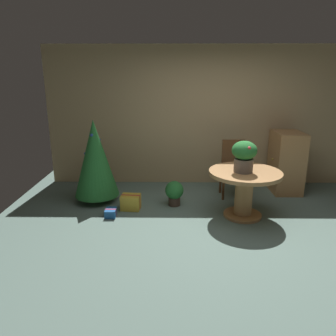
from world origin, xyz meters
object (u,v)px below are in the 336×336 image
at_px(holiday_tree, 95,158).
at_px(gift_box_gold, 131,202).
at_px(wooden_cabinet, 286,162).
at_px(flower_vase, 244,155).
at_px(potted_plant, 174,192).
at_px(wooden_chair_far, 233,165).
at_px(gift_box_blue, 111,213).
at_px(round_dining_table, 244,186).

bearing_deg(holiday_tree, gift_box_gold, -29.98).
relative_size(gift_box_gold, wooden_cabinet, 0.29).
xyz_separation_m(flower_vase, holiday_tree, (-2.30, 0.63, -0.23)).
bearing_deg(flower_vase, potted_plant, 155.66).
bearing_deg(flower_vase, wooden_chair_far, 87.34).
height_order(gift_box_blue, wooden_cabinet, wooden_cabinet).
bearing_deg(round_dining_table, wooden_chair_far, 90.00).
height_order(round_dining_table, flower_vase, flower_vase).
bearing_deg(wooden_chair_far, wooden_cabinet, 11.53).
relative_size(round_dining_table, flower_vase, 2.33).
relative_size(flower_vase, potted_plant, 1.11).
relative_size(flower_vase, holiday_tree, 0.33).
height_order(flower_vase, wooden_chair_far, flower_vase).
distance_m(round_dining_table, gift_box_blue, 2.05).
xyz_separation_m(gift_box_gold, gift_box_blue, (-0.27, -0.28, -0.06)).
bearing_deg(gift_box_blue, wooden_cabinet, 21.18).
bearing_deg(potted_plant, gift_box_blue, -154.84).
distance_m(gift_box_gold, potted_plant, 0.72).
bearing_deg(gift_box_blue, gift_box_gold, 46.07).
relative_size(flower_vase, gift_box_blue, 2.16).
height_order(flower_vase, wooden_cabinet, flower_vase).
xyz_separation_m(wooden_chair_far, gift_box_gold, (-1.73, -0.68, -0.42)).
height_order(round_dining_table, wooden_chair_far, wooden_chair_far).
bearing_deg(flower_vase, round_dining_table, 39.82).
height_order(wooden_chair_far, wooden_cabinet, wooden_cabinet).
xyz_separation_m(round_dining_table, flower_vase, (-0.04, -0.04, 0.48)).
xyz_separation_m(round_dining_table, gift_box_blue, (-2.00, -0.04, -0.43)).
distance_m(round_dining_table, flower_vase, 0.48).
relative_size(round_dining_table, gift_box_blue, 5.04).
distance_m(round_dining_table, wooden_chair_far, 0.92).
bearing_deg(wooden_chair_far, potted_plant, -154.08).
xyz_separation_m(flower_vase, gift_box_blue, (-1.96, -0.01, -0.91)).
relative_size(holiday_tree, potted_plant, 3.37).
distance_m(holiday_tree, gift_box_gold, 0.94).
height_order(holiday_tree, wooden_cabinet, holiday_tree).
relative_size(round_dining_table, wooden_cabinet, 0.97).
height_order(flower_vase, holiday_tree, holiday_tree).
height_order(wooden_chair_far, holiday_tree, holiday_tree).
bearing_deg(wooden_chair_far, holiday_tree, -172.14).
xyz_separation_m(round_dining_table, holiday_tree, (-2.34, 0.59, 0.25)).
bearing_deg(flower_vase, gift_box_gold, 170.69).
distance_m(wooden_chair_far, potted_plant, 1.19).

